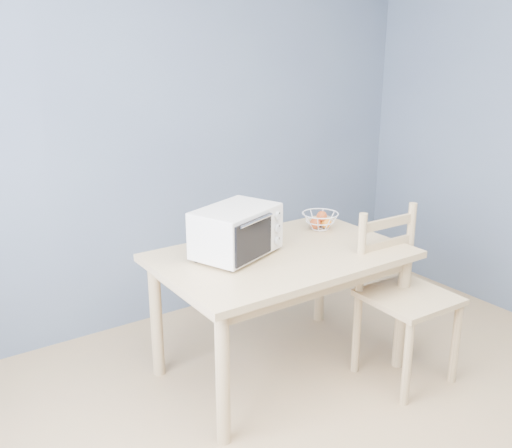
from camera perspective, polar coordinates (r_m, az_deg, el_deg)
room at (r=2.17m, az=18.76°, el=1.17°), size 4.01×4.51×2.61m
dining_table at (r=3.26m, az=2.54°, el=-4.55°), size 1.40×0.90×0.75m
toaster_oven at (r=3.11m, az=-2.19°, el=-0.78°), size 0.55×0.48×0.28m
fruit_basket at (r=3.64m, az=6.40°, el=0.40°), size 0.25×0.25×0.12m
dining_chair at (r=3.40m, az=14.42°, el=-7.17°), size 0.47×0.47×0.99m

